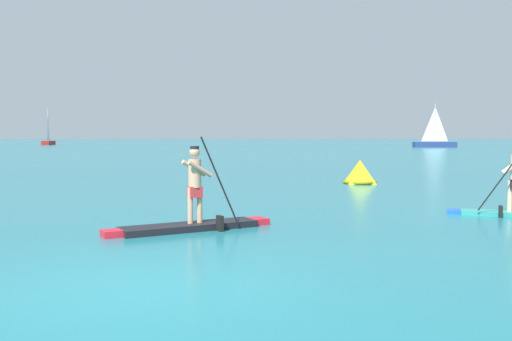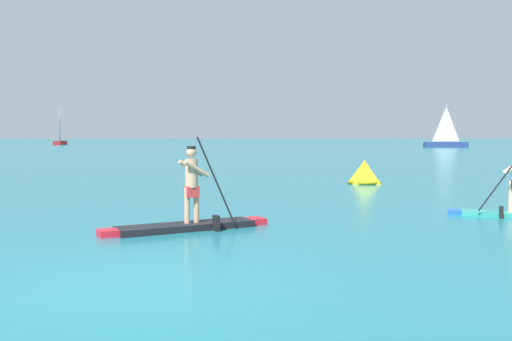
{
  "view_description": "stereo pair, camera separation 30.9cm",
  "coord_description": "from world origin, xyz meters",
  "px_view_note": "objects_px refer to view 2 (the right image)",
  "views": [
    {
      "loc": [
        1.04,
        -7.15,
        1.93
      ],
      "look_at": [
        1.8,
        7.6,
        0.98
      ],
      "focal_mm": 40.38,
      "sensor_mm": 36.0,
      "label": 1
    },
    {
      "loc": [
        1.34,
        -7.16,
        1.93
      ],
      "look_at": [
        1.8,
        7.6,
        0.98
      ],
      "focal_mm": 40.38,
      "sensor_mm": 36.0,
      "label": 2
    }
  ],
  "objects_px": {
    "sailboat_left_horizon": "(60,140)",
    "paddleboarder_mid_center": "(189,215)",
    "race_marker_buoy": "(364,174)",
    "sailboat_right_horizon": "(446,142)"
  },
  "relations": [
    {
      "from": "race_marker_buoy",
      "to": "sailboat_left_horizon",
      "type": "height_order",
      "value": "sailboat_left_horizon"
    },
    {
      "from": "race_marker_buoy",
      "to": "sailboat_right_horizon",
      "type": "relative_size",
      "value": 0.24
    },
    {
      "from": "sailboat_left_horizon",
      "to": "paddleboarder_mid_center",
      "type": "bearing_deg",
      "value": -164.07
    },
    {
      "from": "paddleboarder_mid_center",
      "to": "sailboat_left_horizon",
      "type": "xyz_separation_m",
      "value": [
        -30.04,
        89.79,
        0.51
      ]
    },
    {
      "from": "race_marker_buoy",
      "to": "sailboat_left_horizon",
      "type": "bearing_deg",
      "value": 114.36
    },
    {
      "from": "paddleboarder_mid_center",
      "to": "race_marker_buoy",
      "type": "relative_size",
      "value": 2.21
    },
    {
      "from": "sailboat_right_horizon",
      "to": "sailboat_left_horizon",
      "type": "bearing_deg",
      "value": 165.71
    },
    {
      "from": "race_marker_buoy",
      "to": "sailboat_right_horizon",
      "type": "distance_m",
      "value": 63.03
    },
    {
      "from": "sailboat_left_horizon",
      "to": "sailboat_right_horizon",
      "type": "bearing_deg",
      "value": -111.91
    },
    {
      "from": "sailboat_right_horizon",
      "to": "race_marker_buoy",
      "type": "bearing_deg",
      "value": -107.67
    }
  ]
}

